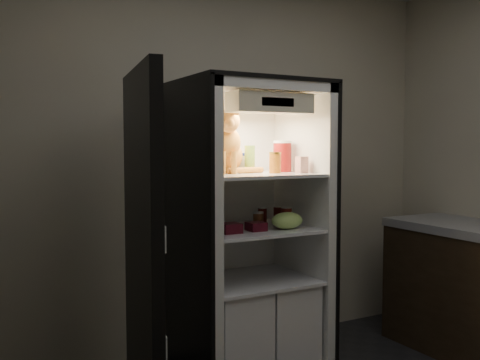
# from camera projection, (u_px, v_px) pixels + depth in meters

# --- Properties ---
(room_shell) EXTENTS (3.60, 3.60, 3.60)m
(room_shell) POSITION_uv_depth(u_px,v_px,m) (411.00, 109.00, 2.22)
(room_shell) COLOR white
(room_shell) RESTS_ON floor
(refrigerator) EXTENTS (0.90, 0.72, 1.88)m
(refrigerator) POSITION_uv_depth(u_px,v_px,m) (247.00, 249.00, 3.49)
(refrigerator) COLOR white
(refrigerator) RESTS_ON floor
(fridge_door) EXTENTS (0.20, 0.87, 1.85)m
(fridge_door) POSITION_uv_depth(u_px,v_px,m) (143.00, 255.00, 2.70)
(fridge_door) COLOR black
(fridge_door) RESTS_ON floor
(tabby_cat) EXTENTS (0.36, 0.43, 0.44)m
(tabby_cat) POSITION_uv_depth(u_px,v_px,m) (226.00, 148.00, 3.40)
(tabby_cat) COLOR #BB6218
(tabby_cat) RESTS_ON refrigerator
(parmesan_shaker) EXTENTS (0.07, 0.07, 0.18)m
(parmesan_shaker) POSITION_uv_depth(u_px,v_px,m) (250.00, 159.00, 3.46)
(parmesan_shaker) COLOR #248636
(parmesan_shaker) RESTS_ON refrigerator
(mayo_tub) EXTENTS (0.09, 0.09, 0.13)m
(mayo_tub) POSITION_uv_depth(u_px,v_px,m) (246.00, 162.00, 3.55)
(mayo_tub) COLOR white
(mayo_tub) RESTS_ON refrigerator
(salsa_jar) EXTENTS (0.08, 0.08, 0.14)m
(salsa_jar) POSITION_uv_depth(u_px,v_px,m) (275.00, 163.00, 3.40)
(salsa_jar) COLOR maroon
(salsa_jar) RESTS_ON refrigerator
(pepper_jar) EXTENTS (0.12, 0.12, 0.21)m
(pepper_jar) POSITION_uv_depth(u_px,v_px,m) (282.00, 156.00, 3.59)
(pepper_jar) COLOR maroon
(pepper_jar) RESTS_ON refrigerator
(cream_carton) EXTENTS (0.06, 0.06, 0.11)m
(cream_carton) POSITION_uv_depth(u_px,v_px,m) (302.00, 165.00, 3.43)
(cream_carton) COLOR white
(cream_carton) RESTS_ON refrigerator
(soda_can_a) EXTENTS (0.06, 0.06, 0.11)m
(soda_can_a) POSITION_uv_depth(u_px,v_px,m) (262.00, 216.00, 3.57)
(soda_can_a) COLOR black
(soda_can_a) RESTS_ON refrigerator
(soda_can_b) EXTENTS (0.06, 0.06, 0.12)m
(soda_can_b) POSITION_uv_depth(u_px,v_px,m) (278.00, 215.00, 3.59)
(soda_can_b) COLOR black
(soda_can_b) RESTS_ON refrigerator
(soda_can_c) EXTENTS (0.07, 0.07, 0.13)m
(soda_can_c) POSITION_uv_depth(u_px,v_px,m) (286.00, 217.00, 3.44)
(soda_can_c) COLOR black
(soda_can_c) RESTS_ON refrigerator
(condiment_jar) EXTENTS (0.07, 0.07, 0.10)m
(condiment_jar) POSITION_uv_depth(u_px,v_px,m) (258.00, 219.00, 3.48)
(condiment_jar) COLOR #593119
(condiment_jar) RESTS_ON refrigerator
(grape_bag) EXTENTS (0.21, 0.15, 0.11)m
(grape_bag) POSITION_uv_depth(u_px,v_px,m) (287.00, 220.00, 3.37)
(grape_bag) COLOR #8DC35B
(grape_bag) RESTS_ON refrigerator
(berry_box_left) EXTENTS (0.12, 0.12, 0.06)m
(berry_box_left) POSITION_uv_depth(u_px,v_px,m) (230.00, 228.00, 3.22)
(berry_box_left) COLOR #520D1B
(berry_box_left) RESTS_ON refrigerator
(berry_box_right) EXTENTS (0.11, 0.11, 0.05)m
(berry_box_right) POSITION_uv_depth(u_px,v_px,m) (256.00, 226.00, 3.30)
(berry_box_right) COLOR #520D1B
(berry_box_right) RESTS_ON refrigerator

